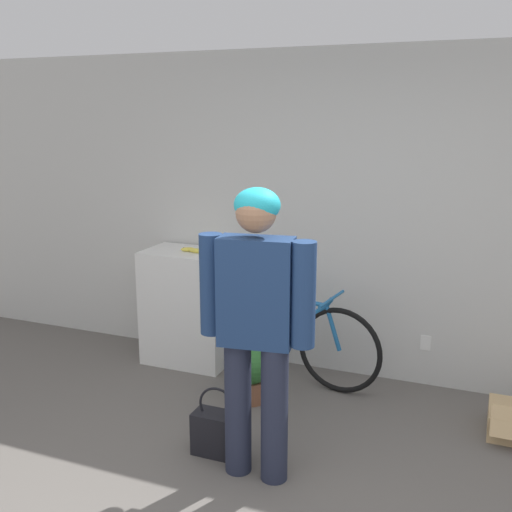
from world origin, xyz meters
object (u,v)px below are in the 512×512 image
(person, at_px, (256,316))
(handbag, at_px, (217,432))
(banana, at_px, (197,250))
(potted_plant, at_px, (251,371))
(bicycle, at_px, (283,336))

(person, height_order, handbag, person)
(person, relative_size, banana, 5.65)
(person, height_order, potted_plant, person)
(handbag, bearing_deg, banana, 121.70)
(person, distance_m, handbag, 0.90)
(person, xyz_separation_m, banana, (-1.06, 1.34, 0.01))
(person, bearing_deg, handbag, 152.53)
(bicycle, xyz_separation_m, handbag, (-0.01, -1.20, -0.21))
(bicycle, relative_size, handbag, 3.61)
(bicycle, height_order, potted_plant, bicycle)
(bicycle, relative_size, potted_plant, 3.83)
(bicycle, bearing_deg, potted_plant, -92.45)
(bicycle, distance_m, banana, 1.00)
(person, distance_m, bicycle, 1.48)
(bicycle, bearing_deg, person, -69.58)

